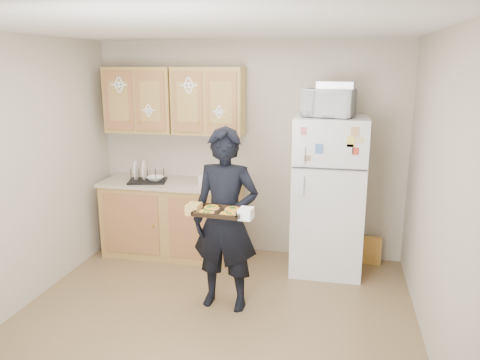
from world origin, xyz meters
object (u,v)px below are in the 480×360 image
Objects in this scene: refrigerator at (328,195)px; microwave at (329,103)px; dish_rack at (147,175)px; person at (225,220)px; baking_tray at (219,212)px.

refrigerator is 3.34× the size of microwave.
dish_rack is at bearing -170.07° from microwave.
microwave is at bearing 53.27° from person.
person is at bearing -40.52° from dish_rack.
person is 1.56m from dish_rack.
person reaches higher than dish_rack.
dish_rack reaches higher than baking_tray.
refrigerator is at bearing 61.75° from microwave.
person is 4.00× the size of dish_rack.
refrigerator reaches higher than baking_tray.
dish_rack is (-1.20, 1.31, -0.03)m from baking_tray.
baking_tray is 1.73m from microwave.
dish_rack is at bearing 136.91° from baking_tray.
dish_rack is (-2.07, -0.02, 0.13)m from refrigerator.
microwave is (0.85, 0.98, 0.99)m from person.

